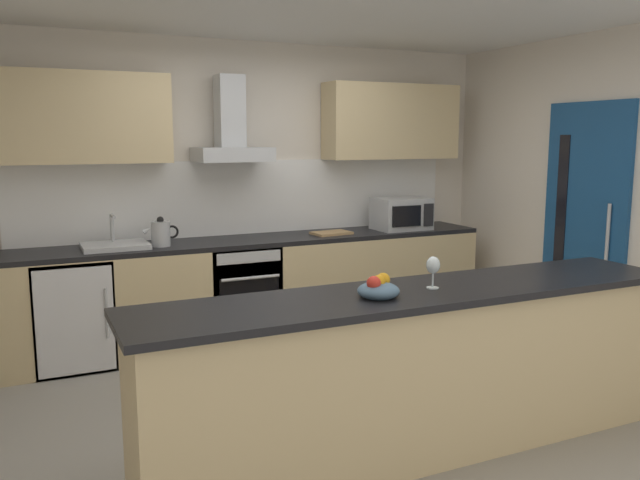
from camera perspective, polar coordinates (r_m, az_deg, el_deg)
ground at (r=4.48m, az=1.75°, el=-14.23°), size 5.75×4.73×0.02m
wall_back at (r=5.91m, az=-6.61°, el=4.51°), size 5.75×0.12×2.60m
wall_right at (r=5.67m, az=24.43°, el=3.57°), size 0.12×4.73×2.60m
backsplash_tile at (r=5.85m, az=-6.37°, el=3.78°), size 4.04×0.02×0.66m
counter_back at (r=5.69m, az=-5.24°, el=-4.32°), size 4.18×0.60×0.90m
counter_island at (r=3.70m, az=8.72°, el=-11.36°), size 3.23×0.64×0.94m
upper_cabinets at (r=5.68m, az=-5.97°, el=10.50°), size 4.12×0.32×0.70m
side_door at (r=5.77m, az=22.29°, el=1.06°), size 0.08×0.85×2.05m
oven at (r=5.60m, az=-7.17°, el=-4.47°), size 0.60×0.62×0.80m
refrigerator at (r=5.36m, az=-21.04°, el=-5.99°), size 0.58×0.60×0.85m
microwave at (r=6.14m, az=7.21°, el=2.32°), size 0.50×0.38×0.30m
sink at (r=5.31m, az=-17.67°, el=-0.41°), size 0.50×0.40×0.26m
kettle at (r=5.31m, az=-13.88°, el=0.59°), size 0.29×0.15×0.24m
range_hood at (r=5.57m, az=-7.86°, el=9.23°), size 0.62×0.45×0.72m
wine_glass at (r=3.58m, az=9.97°, el=-2.31°), size 0.08×0.08×0.18m
fruit_bowl at (r=3.36m, az=5.19°, el=-4.32°), size 0.22×0.22×0.13m
chopping_board at (r=5.81m, az=1.02°, el=0.63°), size 0.36×0.25×0.02m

